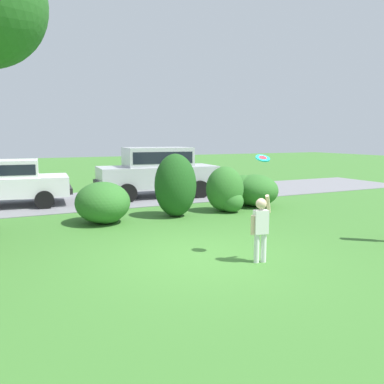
{
  "coord_description": "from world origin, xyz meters",
  "views": [
    {
      "loc": [
        -3.32,
        -6.66,
        2.32
      ],
      "look_at": [
        0.45,
        1.2,
        1.1
      ],
      "focal_mm": 36.86,
      "sensor_mm": 36.0,
      "label": 1
    }
  ],
  "objects": [
    {
      "name": "driveway_strip",
      "position": [
        0.0,
        7.84,
        0.01
      ],
      "size": [
        28.0,
        4.4,
        0.02
      ],
      "primitive_type": "cube",
      "color": "slate",
      "rests_on": "ground"
    },
    {
      "name": "shrub_centre_left",
      "position": [
        -0.94,
        3.83,
        0.54
      ],
      "size": [
        1.47,
        1.57,
        1.12
      ],
      "color": "#33702B",
      "rests_on": "ground"
    },
    {
      "name": "ground_plane",
      "position": [
        0.0,
        0.0,
        0.0
      ],
      "size": [
        80.0,
        80.0,
        0.0
      ],
      "primitive_type": "plane",
      "color": "#3D752D"
    },
    {
      "name": "frisbee",
      "position": [
        1.18,
        -0.41,
        1.92
      ],
      "size": [
        0.29,
        0.27,
        0.15
      ],
      "color": "#1EB7B2"
    },
    {
      "name": "shrub_centre",
      "position": [
        1.18,
        3.84,
        0.92
      ],
      "size": [
        1.23,
        1.21,
        1.84
      ],
      "color": "#1E511C",
      "rests_on": "ground"
    },
    {
      "name": "shrub_centre_right",
      "position": [
        2.9,
        3.87,
        0.64
      ],
      "size": [
        1.2,
        1.18,
        1.41
      ],
      "color": "#33702B",
      "rests_on": "ground"
    },
    {
      "name": "parked_sedan",
      "position": [
        -3.31,
        7.77,
        0.85
      ],
      "size": [
        4.53,
        2.36,
        1.56
      ],
      "color": "white",
      "rests_on": "ground"
    },
    {
      "name": "shrub_far_end",
      "position": [
        4.21,
        4.39,
        0.53
      ],
      "size": [
        1.62,
        1.67,
        1.07
      ],
      "color": "#33702B",
      "rests_on": "ground"
    },
    {
      "name": "parked_suv",
      "position": [
        2.06,
        7.65,
        1.08
      ],
      "size": [
        4.82,
        2.36,
        1.92
      ],
      "color": "silver",
      "rests_on": "ground"
    },
    {
      "name": "child_thrower",
      "position": [
        0.89,
        -0.8,
        0.72
      ],
      "size": [
        0.47,
        0.23,
        1.29
      ],
      "color": "white",
      "rests_on": "ground"
    }
  ]
}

